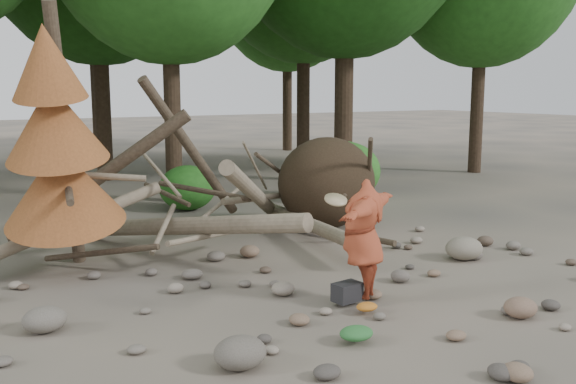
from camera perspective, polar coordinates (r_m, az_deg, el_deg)
ground at (r=9.20m, az=5.19°, el=-9.91°), size 120.00×120.00×0.00m
deadfall_pile at (r=13.49m, az=1.58°, el=0.44°), size 8.55×5.24×3.30m
dead_conifer at (r=10.61m, az=-19.81°, el=3.82°), size 2.06×2.16×4.35m
bush_mid at (r=16.14m, az=-8.94°, el=0.37°), size 1.40×1.40×1.12m
bush_right at (r=17.43m, az=4.96°, el=1.90°), size 2.00×2.00×1.60m
frisbee_thrower at (r=9.04m, az=6.71°, el=-4.14°), size 2.06×1.66×1.69m
backpack at (r=9.13m, az=5.27°, el=-9.20°), size 0.42×0.31×0.26m
cloth_green at (r=7.86m, az=6.09°, el=-12.71°), size 0.42×0.35×0.16m
cloth_orange at (r=8.83m, az=7.02°, el=-10.39°), size 0.30×0.25×0.11m
boulder_front_left at (r=7.17m, az=-4.28°, el=-14.05°), size 0.59×0.53×0.35m
boulder_front_right at (r=9.15m, az=19.96°, el=-9.63°), size 0.46×0.41×0.27m
boulder_mid_right at (r=11.81m, az=15.38°, el=-4.85°), size 0.68×0.61×0.41m
boulder_mid_left at (r=8.68m, az=-20.83°, el=-10.54°), size 0.54×0.48×0.32m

